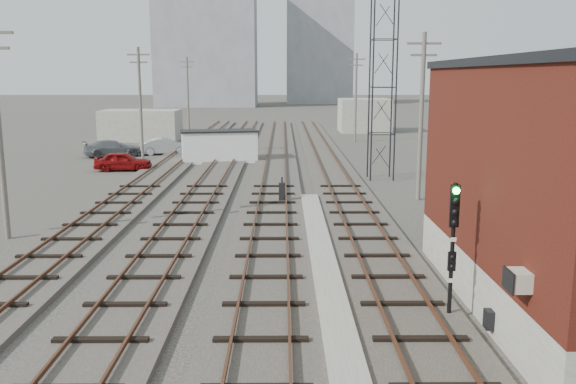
{
  "coord_description": "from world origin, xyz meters",
  "views": [
    {
      "loc": [
        -0.94,
        -4.86,
        6.7
      ],
      "look_at": [
        -0.75,
        18.79,
        2.2
      ],
      "focal_mm": 38.0,
      "sensor_mm": 36.0,
      "label": 1
    }
  ],
  "objects_px": {
    "switch_stand": "(282,192)",
    "site_trailer": "(219,146)",
    "car_red": "(123,161)",
    "car_grey": "(113,148)",
    "car_silver": "(166,146)",
    "signal_mast": "(453,242)"
  },
  "relations": [
    {
      "from": "site_trailer",
      "to": "car_red",
      "type": "distance_m",
      "value": 7.88
    },
    {
      "from": "site_trailer",
      "to": "car_grey",
      "type": "height_order",
      "value": "site_trailer"
    },
    {
      "from": "site_trailer",
      "to": "car_silver",
      "type": "bearing_deg",
      "value": 126.59
    },
    {
      "from": "signal_mast",
      "to": "switch_stand",
      "type": "distance_m",
      "value": 16.57
    },
    {
      "from": "signal_mast",
      "to": "site_trailer",
      "type": "relative_size",
      "value": 0.61
    },
    {
      "from": "car_red",
      "to": "car_grey",
      "type": "height_order",
      "value": "car_grey"
    },
    {
      "from": "signal_mast",
      "to": "car_silver",
      "type": "bearing_deg",
      "value": 111.99
    },
    {
      "from": "signal_mast",
      "to": "car_silver",
      "type": "relative_size",
      "value": 0.9
    },
    {
      "from": "switch_stand",
      "to": "site_trailer",
      "type": "height_order",
      "value": "site_trailer"
    },
    {
      "from": "car_grey",
      "to": "car_silver",
      "type": "bearing_deg",
      "value": -93.1
    },
    {
      "from": "car_red",
      "to": "car_grey",
      "type": "relative_size",
      "value": 0.84
    },
    {
      "from": "site_trailer",
      "to": "car_grey",
      "type": "relative_size",
      "value": 1.32
    },
    {
      "from": "switch_stand",
      "to": "car_silver",
      "type": "relative_size",
      "value": 0.31
    },
    {
      "from": "car_red",
      "to": "site_trailer",
      "type": "bearing_deg",
      "value": -59.05
    },
    {
      "from": "signal_mast",
      "to": "switch_stand",
      "type": "xyz_separation_m",
      "value": [
        -4.7,
        15.8,
        -1.62
      ]
    },
    {
      "from": "signal_mast",
      "to": "car_grey",
      "type": "height_order",
      "value": "signal_mast"
    },
    {
      "from": "car_silver",
      "to": "car_grey",
      "type": "height_order",
      "value": "car_silver"
    },
    {
      "from": "car_silver",
      "to": "car_grey",
      "type": "relative_size",
      "value": 0.9
    },
    {
      "from": "car_silver",
      "to": "signal_mast",
      "type": "bearing_deg",
      "value": -169.1
    },
    {
      "from": "site_trailer",
      "to": "car_grey",
      "type": "bearing_deg",
      "value": 149.93
    },
    {
      "from": "switch_stand",
      "to": "car_red",
      "type": "xyz_separation_m",
      "value": [
        -11.47,
        11.74,
        0.05
      ]
    },
    {
      "from": "switch_stand",
      "to": "site_trailer",
      "type": "relative_size",
      "value": 0.21
    }
  ]
}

